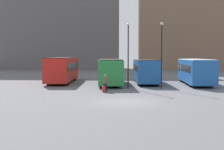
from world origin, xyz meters
TOP-DOWN VIEW (x-y plane):
  - ground_plane at (0.00, 0.00)m, footprint 160.00×160.00m
  - building_block_left at (-18.40, 58.65)m, footprint 31.55×12.75m
  - bus_0 at (-7.97, 16.43)m, footprint 3.18×11.27m
  - bus_1 at (-1.92, 14.10)m, footprint 3.51×11.22m
  - bus_2 at (2.32, 15.91)m, footprint 2.92×10.05m
  - bus_3 at (7.96, 14.65)m, footprint 2.73×10.62m
  - traveler at (-1.84, 6.36)m, footprint 0.51×0.51m
  - suitcase at (-1.95, 5.86)m, footprint 0.31×0.41m
  - lamp_post_0 at (3.55, 9.34)m, footprint 0.28×0.28m
  - lamp_post_1 at (0.23, 9.34)m, footprint 0.28×0.28m
  - trash_bin at (-0.62, 10.08)m, footprint 0.52×0.52m

SIDE VIEW (x-z plane):
  - ground_plane at x=0.00m, z-range 0.00..0.00m
  - suitcase at x=-1.95m, z-range -0.12..0.71m
  - trash_bin at x=-0.62m, z-range 0.00..0.85m
  - traveler at x=-1.84m, z-range 0.15..1.74m
  - bus_2 at x=2.32m, z-range 0.13..2.96m
  - bus_3 at x=7.96m, z-range 0.13..3.07m
  - bus_1 at x=-1.92m, z-range 0.14..3.06m
  - bus_0 at x=-7.97m, z-range 0.14..3.25m
  - lamp_post_1 at x=0.23m, z-range 0.52..7.10m
  - lamp_post_0 at x=3.55m, z-range 0.52..7.14m
  - building_block_left at x=-18.40m, z-range 0.00..29.82m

